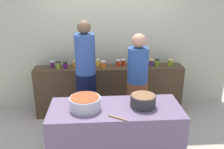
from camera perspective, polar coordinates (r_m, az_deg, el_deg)
name	(u,v)px	position (r m, az deg, el deg)	size (l,w,h in m)	color
ground	(114,147)	(3.80, 0.37, -16.94)	(12.00, 12.00, 0.00)	#ABA08F
storefront_wall	(108,32)	(4.55, -0.95, 10.09)	(4.80, 0.12, 3.00)	#AEAF93
display_shelf	(109,90)	(4.51, -0.65, -3.77)	(2.70, 0.36, 0.93)	#42311F
prep_table	(115,135)	(3.31, 0.79, -14.26)	(1.70, 0.70, 0.84)	#604F69
preserve_jar_0	(52,64)	(4.42, -13.99, 2.34)	(0.07, 0.07, 0.12)	#501B49
preserve_jar_1	(58,65)	(4.34, -12.65, 2.18)	(0.09, 0.09, 0.13)	olive
preserve_jar_2	(65,65)	(4.34, -11.05, 2.21)	(0.07, 0.07, 0.11)	#53145A
preserve_jar_3	(75,64)	(4.38, -8.85, 2.53)	(0.07, 0.07, 0.12)	orange
preserve_jar_4	(86,64)	(4.32, -6.09, 2.48)	(0.08, 0.08, 0.13)	orange
preserve_jar_5	(98,63)	(4.36, -3.37, 2.79)	(0.07, 0.07, 0.14)	gold
preserve_jar_6	(103,64)	(4.29, -2.06, 2.42)	(0.09, 0.09, 0.12)	orange
preserve_jar_7	(118,63)	(4.36, 1.43, 2.72)	(0.08, 0.08, 0.12)	#B62F1A
preserve_jar_8	(123,62)	(4.42, 2.64, 2.90)	(0.08, 0.08, 0.11)	#B92F0B
preserve_jar_9	(131,64)	(4.32, 4.63, 2.60)	(0.08, 0.08, 0.14)	#AF3B19
preserve_jar_10	(140,64)	(4.34, 6.58, 2.48)	(0.07, 0.07, 0.12)	olive
preserve_jar_11	(146,64)	(4.35, 7.98, 2.48)	(0.08, 0.08, 0.12)	#B32C24
preserve_jar_12	(152,62)	(4.47, 9.39, 2.87)	(0.09, 0.09, 0.12)	#492D54
preserve_jar_13	(157,62)	(4.47, 10.72, 2.83)	(0.08, 0.08, 0.13)	olive
preserve_jar_14	(170,63)	(4.53, 13.74, 2.79)	(0.09, 0.09, 0.12)	olive
cooking_pot_left	(85,103)	(3.05, -6.42, -6.73)	(0.39, 0.39, 0.16)	#B7B7BC
cooking_pot_center	(143,101)	(3.11, 7.38, -6.22)	(0.33, 0.33, 0.16)	#2D2D2D
wooden_spoon	(117,118)	(2.85, 1.27, -10.28)	(0.02, 0.02, 0.25)	#9E703D
cook_with_tongs	(86,83)	(3.86, -6.18, -2.00)	(0.33, 0.33, 1.84)	black
cook_in_cap	(137,90)	(3.83, 5.96, -3.62)	(0.33, 0.33, 1.65)	brown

